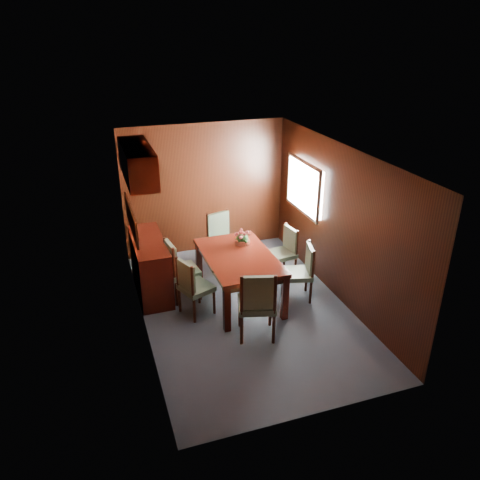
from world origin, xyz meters
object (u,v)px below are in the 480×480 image
object	(u,v)px
chair_right_near	(303,269)
chair_left_near	(192,284)
sideboard	(150,266)
flower_centerpiece	(243,237)
dining_table	(239,262)
chair_head	(257,302)

from	to	relation	value
chair_right_near	chair_left_near	bearing A→B (deg)	103.15
sideboard	chair_right_near	world-z (taller)	chair_right_near
chair_left_near	flower_centerpiece	xyz separation A→B (m)	(0.97, 0.57, 0.37)
dining_table	chair_left_near	bearing A→B (deg)	-166.64
sideboard	flower_centerpiece	size ratio (longest dim) A/B	5.68
chair_left_near	flower_centerpiece	world-z (taller)	flower_centerpiece
sideboard	dining_table	distance (m)	1.45
dining_table	chair_left_near	xyz separation A→B (m)	(-0.78, -0.20, -0.14)
chair_left_near	flower_centerpiece	bearing A→B (deg)	98.79
chair_head	sideboard	bearing A→B (deg)	139.49
chair_left_near	chair_head	xyz separation A→B (m)	(0.69, -0.85, 0.07)
sideboard	chair_head	xyz separation A→B (m)	(1.17, -1.73, 0.13)
sideboard	chair_right_near	bearing A→B (deg)	-23.58
chair_right_near	chair_head	world-z (taller)	chair_head
chair_right_near	flower_centerpiece	xyz separation A→B (m)	(-0.76, 0.65, 0.37)
chair_left_near	chair_right_near	world-z (taller)	chair_left_near
chair_left_near	chair_right_near	size ratio (longest dim) A/B	1.01
chair_right_near	chair_head	bearing A→B (deg)	142.22
chair_head	chair_left_near	bearing A→B (deg)	144.80
chair_left_near	chair_head	size ratio (longest dim) A/B	0.87
sideboard	chair_right_near	xyz separation A→B (m)	(2.21, -0.96, 0.05)
chair_right_near	flower_centerpiece	world-z (taller)	flower_centerpiece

